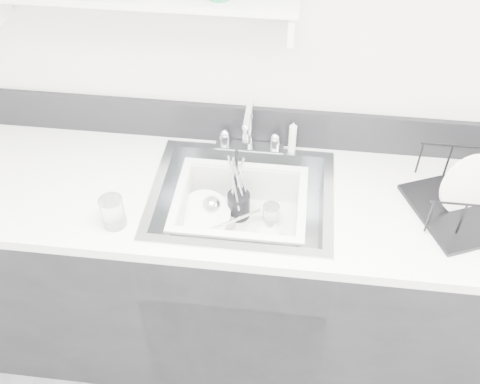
# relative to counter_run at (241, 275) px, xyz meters

# --- Properties ---
(room_shell) EXTENTS (3.50, 3.00, 2.60)m
(room_shell) POSITION_rel_counter_run_xyz_m (0.00, -0.80, 1.22)
(room_shell) COLOR silver
(room_shell) RESTS_ON ground
(counter_run) EXTENTS (3.20, 0.62, 0.92)m
(counter_run) POSITION_rel_counter_run_xyz_m (0.00, 0.00, 0.00)
(counter_run) COLOR black
(counter_run) RESTS_ON ground
(backsplash) EXTENTS (3.20, 0.02, 0.16)m
(backsplash) POSITION_rel_counter_run_xyz_m (0.00, 0.30, 0.54)
(backsplash) COLOR black
(backsplash) RESTS_ON counter_run
(sink) EXTENTS (0.64, 0.52, 0.20)m
(sink) POSITION_rel_counter_run_xyz_m (0.00, 0.00, 0.37)
(sink) COLOR silver
(sink) RESTS_ON counter_run
(faucet) EXTENTS (0.26, 0.18, 0.23)m
(faucet) POSITION_rel_counter_run_xyz_m (0.00, 0.25, 0.52)
(faucet) COLOR silver
(faucet) RESTS_ON counter_run
(side_sprayer) EXTENTS (0.03, 0.03, 0.14)m
(side_sprayer) POSITION_rel_counter_run_xyz_m (0.16, 0.25, 0.53)
(side_sprayer) COLOR silver
(side_sprayer) RESTS_ON counter_run
(wash_tub) EXTENTS (0.48, 0.40, 0.18)m
(wash_tub) POSITION_rel_counter_run_xyz_m (-0.00, -0.02, 0.38)
(wash_tub) COLOR silver
(wash_tub) RESTS_ON sink
(plate_stack) EXTENTS (0.23, 0.22, 0.09)m
(plate_stack) POSITION_rel_counter_run_xyz_m (-0.13, -0.01, 0.33)
(plate_stack) COLOR white
(plate_stack) RESTS_ON wash_tub
(utensil_cup) EXTENTS (0.08, 0.08, 0.28)m
(utensil_cup) POSITION_rel_counter_run_xyz_m (-0.02, 0.05, 0.37)
(utensil_cup) COLOR black
(utensil_cup) RESTS_ON wash_tub
(ladle) EXTENTS (0.28, 0.27, 0.08)m
(ladle) POSITION_rel_counter_run_xyz_m (-0.06, -0.02, 0.35)
(ladle) COLOR silver
(ladle) RESTS_ON wash_tub
(tumbler_in_tub) EXTENTS (0.07, 0.07, 0.09)m
(tumbler_in_tub) POSITION_rel_counter_run_xyz_m (0.11, 0.02, 0.35)
(tumbler_in_tub) COLOR white
(tumbler_in_tub) RESTS_ON wash_tub
(tumbler_counter) EXTENTS (0.08, 0.08, 0.11)m
(tumbler_counter) POSITION_rel_counter_run_xyz_m (-0.40, -0.19, 0.52)
(tumbler_counter) COLOR white
(tumbler_counter) RESTS_ON counter_run
(bowl_small) EXTENTS (0.12, 0.12, 0.03)m
(bowl_small) POSITION_rel_counter_run_xyz_m (0.10, -0.05, 0.32)
(bowl_small) COLOR white
(bowl_small) RESTS_ON wash_tub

